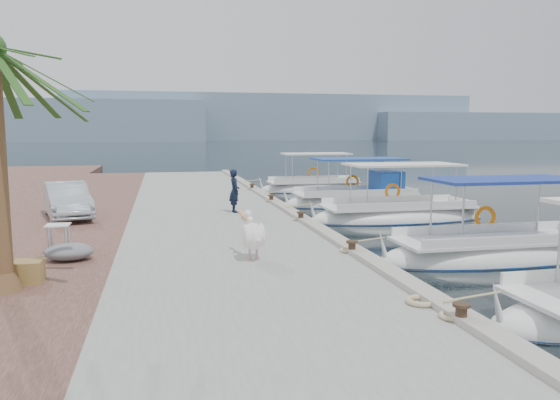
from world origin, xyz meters
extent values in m
plane|color=black|center=(0.00, 0.00, 0.00)|extent=(400.00, 400.00, 0.00)
cube|color=gray|center=(-3.00, 5.00, 0.25)|extent=(6.00, 40.00, 0.50)
cube|color=#9C958B|center=(-0.22, 5.00, 0.56)|extent=(0.44, 40.00, 0.12)
cube|color=#52322B|center=(-8.00, 5.00, 0.25)|extent=(4.00, 40.00, 0.50)
cube|color=#748BA1|center=(40.00, 210.00, 9.00)|extent=(160.00, 40.00, 18.00)
cube|color=#748BA1|center=(140.00, 200.00, 5.50)|extent=(120.00, 40.00, 11.00)
ellipsoid|color=white|center=(4.03, -2.90, 0.05)|extent=(6.86, 2.20, 1.30)
ellipsoid|color=#16439A|center=(4.03, -2.90, 0.03)|extent=(6.89, 2.24, 0.22)
cube|color=white|center=(4.03, -2.90, 0.55)|extent=(5.62, 1.89, 0.08)
cube|color=navy|center=(4.20, -2.90, 2.19)|extent=(4.12, 2.02, 0.08)
cylinder|color=silver|center=(2.49, -3.73, 1.35)|extent=(0.05, 0.05, 1.60)
torus|color=orange|center=(4.33, -1.86, 1.00)|extent=(0.68, 0.12, 0.68)
ellipsoid|color=white|center=(4.22, 3.94, 0.05)|extent=(7.24, 2.45, 1.30)
ellipsoid|color=#16439A|center=(4.22, 3.94, 0.03)|extent=(7.28, 2.50, 0.22)
cube|color=white|center=(4.22, 3.94, 0.55)|extent=(5.94, 2.11, 0.08)
cube|color=silver|center=(4.40, 3.94, 2.19)|extent=(4.34, 2.26, 0.08)
cylinder|color=silver|center=(2.59, 3.02, 1.35)|extent=(0.05, 0.05, 1.60)
torus|color=orange|center=(4.52, 5.11, 1.00)|extent=(0.68, 0.12, 0.68)
ellipsoid|color=white|center=(4.12, 8.55, 0.05)|extent=(7.04, 2.47, 1.30)
ellipsoid|color=#16439A|center=(4.12, 8.55, 0.03)|extent=(7.07, 2.52, 0.22)
cube|color=white|center=(4.12, 8.55, 0.55)|extent=(5.77, 2.13, 0.08)
cube|color=#1E4196|center=(4.29, 8.55, 2.19)|extent=(4.22, 2.28, 0.08)
cylinder|color=silver|center=(2.54, 7.62, 1.35)|extent=(0.05, 0.05, 1.60)
torus|color=orange|center=(4.42, 9.72, 1.00)|extent=(0.68, 0.12, 0.68)
cube|color=#16439A|center=(5.70, 8.55, 1.10)|extent=(1.20, 1.73, 1.00)
ellipsoid|color=white|center=(3.82, 14.80, 0.05)|extent=(6.45, 2.15, 1.30)
ellipsoid|color=#16439A|center=(3.82, 14.80, 0.03)|extent=(6.48, 2.19, 0.22)
cube|color=white|center=(3.82, 14.80, 0.55)|extent=(5.29, 1.85, 0.08)
cube|color=white|center=(3.99, 14.80, 2.19)|extent=(3.87, 1.97, 0.08)
cylinder|color=silver|center=(2.37, 14.00, 1.35)|extent=(0.05, 0.05, 1.60)
torus|color=orange|center=(4.12, 15.82, 1.00)|extent=(0.68, 0.12, 0.68)
cylinder|color=black|center=(-0.35, -8.50, 0.65)|extent=(0.18, 0.18, 0.30)
cylinder|color=black|center=(-0.35, -8.50, 0.80)|extent=(0.28, 0.28, 0.05)
cylinder|color=black|center=(-0.35, -3.50, 0.65)|extent=(0.18, 0.18, 0.30)
cylinder|color=black|center=(-0.35, -3.50, 0.80)|extent=(0.28, 0.28, 0.05)
cylinder|color=black|center=(-0.35, 1.50, 0.65)|extent=(0.18, 0.18, 0.30)
cylinder|color=black|center=(-0.35, 1.50, 0.80)|extent=(0.28, 0.28, 0.05)
cylinder|color=black|center=(-0.35, 6.50, 0.65)|extent=(0.18, 0.18, 0.30)
cylinder|color=black|center=(-0.35, 6.50, 0.80)|extent=(0.28, 0.28, 0.05)
cylinder|color=black|center=(-0.35, 11.50, 0.65)|extent=(0.18, 0.18, 0.30)
cylinder|color=black|center=(-0.35, 11.50, 0.80)|extent=(0.28, 0.28, 0.05)
cylinder|color=tan|center=(-2.90, -3.58, 0.67)|extent=(0.05, 0.05, 0.34)
cylinder|color=tan|center=(-2.73, -3.55, 0.67)|extent=(0.05, 0.05, 0.34)
ellipsoid|color=white|center=(-2.81, -3.57, 1.05)|extent=(0.61, 0.88, 0.64)
cylinder|color=white|center=(-2.86, -3.28, 1.32)|extent=(0.18, 0.31, 0.34)
sphere|color=white|center=(-2.87, -3.18, 1.52)|extent=(0.21, 0.21, 0.21)
cone|color=#EAA566|center=(-2.92, -2.86, 1.42)|extent=(0.20, 0.63, 0.25)
imported|color=black|center=(-2.24, 4.02, 1.30)|extent=(0.44, 0.62, 1.59)
cone|color=brown|center=(-7.80, -5.08, 0.68)|extent=(0.64, 0.64, 0.36)
imported|color=silver|center=(-8.09, 3.99, 1.12)|extent=(2.25, 3.96, 1.24)
cube|color=olive|center=(-7.50, -4.55, 0.72)|extent=(0.55, 0.55, 0.44)
ellipsoid|color=slate|center=(-7.02, -2.71, 0.70)|extent=(1.10, 0.90, 0.40)
cylinder|color=silver|center=(-7.57, -2.15, 0.85)|extent=(0.06, 0.06, 0.70)
cylinder|color=silver|center=(-7.17, -2.15, 0.85)|extent=(0.06, 0.06, 0.70)
cylinder|color=silver|center=(-7.57, -1.75, 0.85)|extent=(0.06, 0.06, 0.70)
cylinder|color=silver|center=(-7.17, -1.75, 0.85)|extent=(0.06, 0.06, 0.70)
cube|color=white|center=(-7.37, -1.95, 1.21)|extent=(0.55, 0.55, 0.03)
torus|color=#C6B284|center=(-0.50, -7.46, 0.55)|extent=(0.54, 0.54, 0.10)
camera|label=1|loc=(-4.86, -15.92, 3.48)|focal=35.00mm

